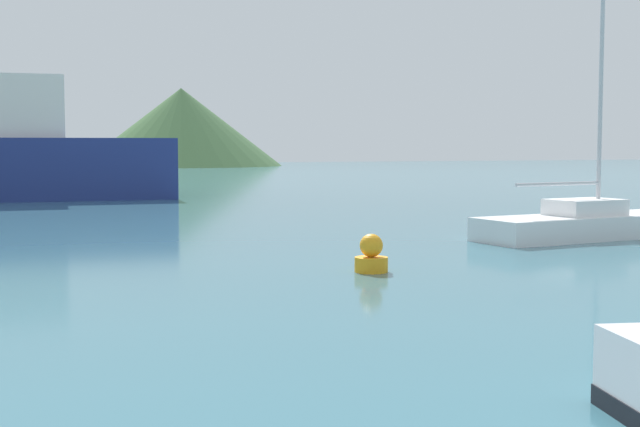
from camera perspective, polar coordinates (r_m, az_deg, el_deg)
sailboat_inner at (r=25.91m, az=16.57°, el=-0.59°), size 6.83×2.91×7.03m
buoy_marker at (r=18.34m, az=3.30°, el=-2.75°), size 0.69×0.69×0.79m
hill_central at (r=109.71m, az=-8.86°, el=5.50°), size 24.31×24.31×9.38m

